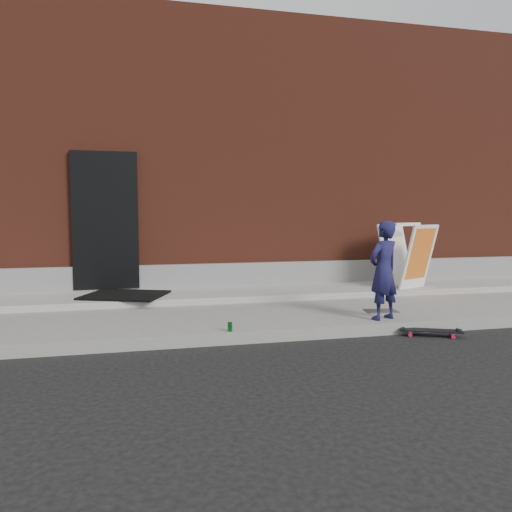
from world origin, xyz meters
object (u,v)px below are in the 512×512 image
object	(u,v)px
pizza_sign	(408,255)
soda_can	(230,327)
skateboard	(431,331)
child	(384,270)

from	to	relation	value
pizza_sign	soda_can	world-z (taller)	pizza_sign
skateboard	pizza_sign	xyz separation A→B (m)	(0.99, 2.26, 0.74)
skateboard	pizza_sign	bearing A→B (deg)	66.37
pizza_sign	soda_can	size ratio (longest dim) A/B	10.22
child	pizza_sign	xyz separation A→B (m)	(1.43, 1.84, 0.02)
child	skateboard	xyz separation A→B (m)	(0.44, -0.42, -0.72)
soda_can	skateboard	bearing A→B (deg)	-4.94
skateboard	soda_can	distance (m)	2.51
skateboard	soda_can	bearing A→B (deg)	175.06
child	soda_can	size ratio (longest dim) A/B	11.79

